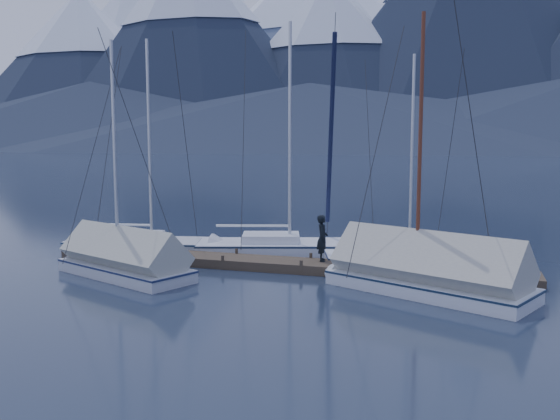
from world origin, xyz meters
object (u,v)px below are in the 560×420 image
object	(u,v)px
sailboat_covered_near	(412,276)
person	(322,238)
sailboat_open_left	(164,247)
sailboat_open_mid	(303,249)
sailboat_open_right	(421,260)
sailboat_covered_far	(116,262)

from	to	relation	value
sailboat_covered_near	person	size ratio (longest dim) A/B	5.61
sailboat_open_left	sailboat_open_mid	xyz separation A→B (m)	(5.90, 1.18, 0.01)
sailboat_open_mid	sailboat_covered_near	xyz separation A→B (m)	(4.90, -4.93, 0.29)
person	sailboat_covered_near	bearing A→B (deg)	-136.71
sailboat_open_right	sailboat_covered_near	size ratio (longest dim) A/B	0.91
sailboat_covered_near	person	bearing A→B (deg)	148.83
sailboat_open_mid	sailboat_open_left	bearing A→B (deg)	-168.66
sailboat_open_left	sailboat_covered_near	size ratio (longest dim) A/B	1.03
sailboat_open_right	sailboat_covered_near	xyz separation A→B (m)	(-0.00, -4.19, 0.32)
sailboat_open_left	sailboat_open_right	bearing A→B (deg)	2.32
sailboat_covered_near	sailboat_covered_far	world-z (taller)	sailboat_covered_near
sailboat_covered_near	person	xyz separation A→B (m)	(-3.40, 2.06, 0.71)
sailboat_open_mid	sailboat_covered_near	size ratio (longest dim) A/B	1.10
sailboat_open_right	person	world-z (taller)	sailboat_open_right
sailboat_covered_far	sailboat_covered_near	bearing A→B (deg)	4.49
sailboat_open_right	person	distance (m)	4.15
sailboat_open_left	sailboat_covered_far	bearing A→B (deg)	-82.84
sailboat_open_right	sailboat_open_left	bearing A→B (deg)	-177.68
sailboat_open_right	person	bearing A→B (deg)	-147.98
sailboat_open_mid	sailboat_covered_far	bearing A→B (deg)	-132.87
person	sailboat_covered_far	bearing A→B (deg)	97.20
sailboat_covered_near	sailboat_covered_far	size ratio (longest dim) A/B	1.06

